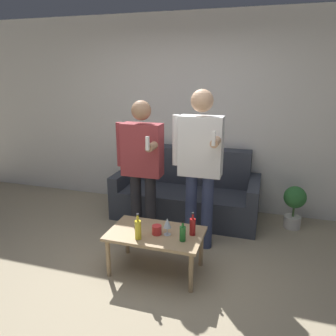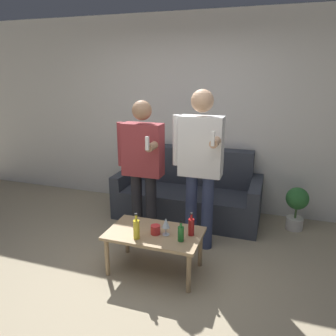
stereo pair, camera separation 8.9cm
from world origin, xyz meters
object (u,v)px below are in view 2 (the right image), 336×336
couch (189,193)px  coffee_table (155,237)px  person_standing_right (200,159)px  bottle_orange (136,229)px  person_standing_left (142,161)px

couch → coffee_table: 1.41m
coffee_table → person_standing_right: (0.30, 0.61, 0.66)m
couch → coffee_table: couch is taller
bottle_orange → person_standing_right: person_standing_right is taller
bottle_orange → person_standing_left: size_ratio=0.16×
person_standing_left → coffee_table: bearing=-58.4°
couch → person_standing_left: size_ratio=1.18×
coffee_table → person_standing_left: person_standing_left is taller
coffee_table → person_standing_right: size_ratio=0.52×
couch → coffee_table: size_ratio=2.09×
person_standing_left → person_standing_right: size_ratio=0.93×
bottle_orange → person_standing_left: bearing=108.3°
coffee_table → person_standing_right: bearing=64.1°
person_standing_left → person_standing_right: (0.67, 0.00, 0.08)m
bottle_orange → person_standing_right: 1.02m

